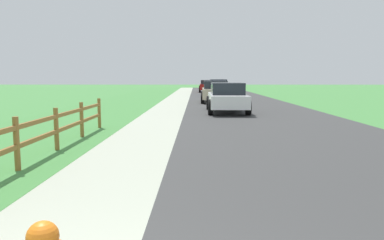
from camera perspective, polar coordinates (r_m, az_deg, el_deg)
name	(u,v)px	position (r m, az deg, el deg)	size (l,w,h in m)	color
ground_plane	(188,102)	(26.71, -0.58, 2.90)	(120.00, 120.00, 0.00)	#458841
road_asphalt	(233,100)	(28.85, 6.48, 3.15)	(7.00, 66.00, 0.01)	#3A3A3A
curb_concrete	(151,100)	(28.93, -6.46, 3.16)	(6.00, 66.00, 0.01)	#ACB39D
grass_verge	(132,100)	(29.15, -9.39, 3.14)	(5.00, 66.00, 0.00)	#458841
rail_fence	(16,140)	(7.65, -25.69, -2.78)	(0.11, 11.91, 1.04)	olive
parked_suv_white	(227,97)	(18.63, 5.47, 3.56)	(2.01, 4.77, 1.49)	white
parked_car_beige	(215,91)	(25.81, 3.64, 4.48)	(2.07, 4.29, 1.51)	#C6B793
parked_car_blue	(218,87)	(35.51, 4.11, 5.11)	(2.11, 4.87, 1.55)	navy
parked_car_red	(208,86)	(43.37, 2.48, 5.34)	(2.14, 4.54, 1.43)	maroon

